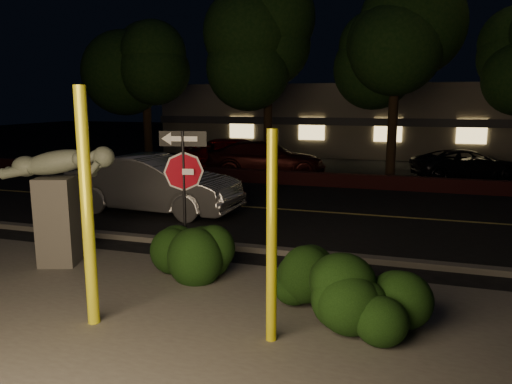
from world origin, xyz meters
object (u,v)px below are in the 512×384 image
(yellow_pole_left, at_px, (87,209))
(silver_sedan, at_px, (155,184))
(yellow_pole_right, at_px, (272,239))
(parked_car_red, at_px, (239,155))
(parked_car_dark, at_px, (467,164))
(sculpture, at_px, (58,193))
(parked_car_darkred, at_px, (266,159))
(signpost, at_px, (184,172))

(yellow_pole_left, relative_size, silver_sedan, 0.68)
(yellow_pole_right, bearing_deg, parked_car_red, 111.12)
(parked_car_dark, bearing_deg, yellow_pole_left, 138.00)
(sculpture, bearing_deg, parked_car_dark, 39.33)
(silver_sedan, height_order, parked_car_darkred, silver_sedan)
(parked_car_darkred, relative_size, parked_car_dark, 1.16)
(signpost, distance_m, parked_car_red, 12.44)
(yellow_pole_right, relative_size, parked_car_red, 0.60)
(silver_sedan, bearing_deg, yellow_pole_right, -137.38)
(yellow_pole_right, height_order, parked_car_dark, yellow_pole_right)
(signpost, height_order, silver_sedan, signpost)
(signpost, distance_m, sculpture, 2.47)
(silver_sedan, distance_m, parked_car_darkred, 7.58)
(silver_sedan, xyz_separation_m, parked_car_darkred, (1.06, 7.50, -0.09))
(yellow_pole_left, height_order, signpost, yellow_pole_left)
(yellow_pole_left, distance_m, yellow_pole_right, 2.60)
(yellow_pole_left, bearing_deg, yellow_pole_right, 5.91)
(sculpture, relative_size, parked_car_darkred, 0.46)
(yellow_pole_right, relative_size, sculpture, 1.22)
(parked_car_red, xyz_separation_m, parked_car_darkred, (1.35, -0.41, -0.08))
(yellow_pole_left, xyz_separation_m, parked_car_darkred, (-1.61, 14.17, -0.96))
(yellow_pole_right, bearing_deg, signpost, 135.23)
(yellow_pole_right, xyz_separation_m, signpost, (-2.36, 2.34, 0.44))
(parked_car_red, relative_size, parked_car_darkred, 0.94)
(yellow_pole_left, distance_m, sculpture, 2.99)
(parked_car_red, bearing_deg, parked_car_darkred, -118.81)
(parked_car_red, bearing_deg, sculpture, 171.82)
(yellow_pole_left, distance_m, parked_car_dark, 17.02)
(yellow_pole_left, height_order, parked_car_darkred, yellow_pole_left)
(silver_sedan, bearing_deg, parked_car_red, 5.39)
(yellow_pole_left, height_order, sculpture, yellow_pole_left)
(sculpture, relative_size, parked_car_red, 0.49)
(signpost, distance_m, parked_car_darkred, 11.77)
(parked_car_red, bearing_deg, silver_sedan, 170.23)
(silver_sedan, relative_size, parked_car_red, 1.05)
(yellow_pole_left, xyz_separation_m, parked_car_red, (-2.96, 14.59, -0.88))
(parked_car_red, relative_size, parked_car_dark, 1.09)
(sculpture, xyz_separation_m, silver_sedan, (-0.52, 4.62, -0.61))
(yellow_pole_left, bearing_deg, parked_car_red, 101.47)
(parked_car_red, distance_m, parked_car_dark, 9.38)
(parked_car_darkred, bearing_deg, yellow_pole_right, -177.19)
(parked_car_red, xyz_separation_m, parked_car_dark, (9.30, 1.17, -0.20))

